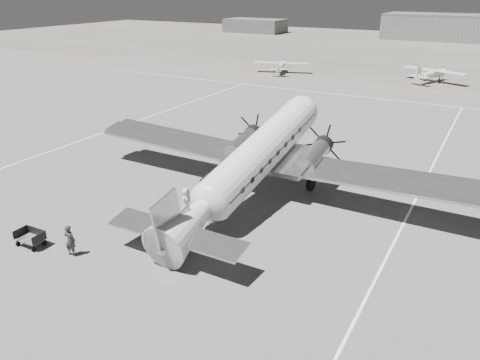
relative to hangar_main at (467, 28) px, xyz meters
name	(u,v)px	position (x,y,z in m)	size (l,w,h in m)	color
ground	(185,220)	(-5.00, -120.00, -3.30)	(260.00, 260.00, 0.00)	slate
taxi_line_right	(379,273)	(7.00, -120.00, -3.29)	(0.15, 80.00, 0.01)	white
taxi_line_left	(93,136)	(-23.00, -110.00, -3.29)	(0.15, 60.00, 0.01)	white
taxi_line_horizon	(363,97)	(-5.00, -80.00, -3.29)	(90.00, 0.15, 0.01)	white
grass_infield	(430,50)	(-5.00, -25.00, -3.30)	(260.00, 90.00, 0.01)	#676557
hangar_main	(467,28)	(0.00, 0.00, 0.00)	(42.00, 14.00, 6.60)	slate
shed_secondary	(255,26)	(-60.00, -5.00, -1.30)	(18.00, 10.00, 4.00)	#505050
dc3_airliner	(255,161)	(-2.58, -115.29, -0.50)	(29.41, 20.40, 5.60)	silver
light_plane_left	(281,67)	(-22.00, -68.71, -2.33)	(9.38, 7.61, 1.95)	silver
light_plane_right	(432,75)	(1.21, -64.97, -2.26)	(10.05, 8.15, 2.09)	silver
baggage_cart_near	(154,229)	(-5.39, -122.52, -2.85)	(1.60, 1.13, 0.90)	#505050
baggage_cart_far	(30,238)	(-10.69, -126.77, -2.84)	(1.64, 1.16, 0.93)	#505050
ground_crew	(70,240)	(-7.92, -126.36, -2.39)	(0.66, 0.43, 1.81)	#2B2B2B
ramp_agent	(161,217)	(-5.50, -121.69, -2.47)	(0.81, 0.63, 1.66)	#BBBBB8
passenger	(186,201)	(-5.36, -119.29, -2.39)	(0.89, 0.58, 1.81)	silver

